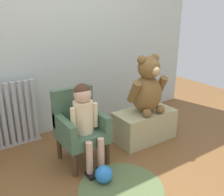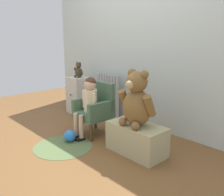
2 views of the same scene
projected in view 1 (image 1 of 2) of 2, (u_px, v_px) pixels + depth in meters
The scene contains 9 objects.
ground_plane at pixel (112, 178), 2.07m from camera, with size 6.00×6.00×0.00m, color brown.
back_wall at pixel (51, 22), 2.55m from camera, with size 3.80×0.05×2.40m, color silver.
radiator at pixel (13, 115), 2.47m from camera, with size 0.50×0.05×0.67m.
child_armchair at pixel (80, 126), 2.23m from camera, with size 0.39×0.39×0.66m.
child_figure at pixel (85, 114), 2.09m from camera, with size 0.25×0.35×0.75m.
low_bench at pixel (144, 125), 2.65m from camera, with size 0.64×0.33×0.32m, color tan.
large_teddy_bear at pixel (147, 88), 2.50m from camera, with size 0.43×0.30×0.59m.
floor_rug at pixel (121, 188), 1.95m from camera, with size 0.67×0.67×0.01m, color #566A3E.
toy_ball at pixel (104, 174), 2.00m from camera, with size 0.14×0.14×0.14m, color blue.
Camera 1 is at (-0.95, -1.44, 1.32)m, focal length 40.00 mm.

